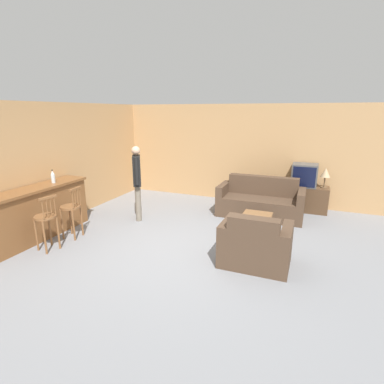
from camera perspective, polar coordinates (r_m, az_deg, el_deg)
ground_plane at (r=5.46m, az=-2.15°, el=-11.09°), size 24.00×24.00×0.00m
wall_back at (r=8.32m, az=7.82°, el=7.33°), size 9.40×0.08×2.60m
wall_left at (r=7.80m, az=-19.97°, el=6.04°), size 0.08×8.53×2.60m
bar_counter at (r=6.51m, az=-27.62°, el=-3.61°), size 0.55×2.31×1.02m
bar_chair_near at (r=5.87m, az=-26.03°, el=-5.01°), size 0.43×0.43×1.02m
bar_chair_mid at (r=6.26m, az=-21.99°, el=-3.36°), size 0.41×0.41×1.02m
couch_far at (r=7.25m, az=12.89°, el=-1.93°), size 1.95×0.83×0.91m
armchair_near at (r=4.96m, az=11.92°, el=-10.01°), size 1.09×0.79×0.89m
coffee_table at (r=6.00m, az=11.95°, el=-5.34°), size 0.57×0.89×0.41m
tv_unit at (r=7.95m, az=20.24°, el=-1.12°), size 1.19×0.48×0.63m
tv at (r=7.81m, az=20.63°, el=3.03°), size 0.59×0.49×0.55m
bottle at (r=6.63m, az=-24.96°, el=2.63°), size 0.08×0.08×0.27m
table_lamp at (r=7.80m, az=24.08°, el=3.23°), size 0.22×0.22×0.48m
person_by_window at (r=6.76m, az=-10.42°, el=2.47°), size 0.36×0.47×1.68m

